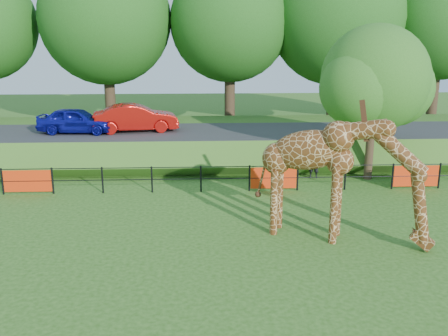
{
  "coord_description": "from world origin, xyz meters",
  "views": [
    {
      "loc": [
        0.02,
        -11.67,
        6.18
      ],
      "look_at": [
        0.77,
        4.2,
        2.0
      ],
      "focal_mm": 40.0,
      "sensor_mm": 36.0,
      "label": 1
    }
  ],
  "objects_px": {
    "giraffe": "(343,180)",
    "car_blue": "(76,120)",
    "tree_east": "(377,83)",
    "visitor": "(314,162)",
    "car_red": "(136,118)"
  },
  "relations": [
    {
      "from": "visitor",
      "to": "tree_east",
      "type": "bearing_deg",
      "value": -174.41
    },
    {
      "from": "giraffe",
      "to": "tree_east",
      "type": "distance_m",
      "value": 7.93
    },
    {
      "from": "car_blue",
      "to": "tree_east",
      "type": "bearing_deg",
      "value": -101.63
    },
    {
      "from": "giraffe",
      "to": "visitor",
      "type": "height_order",
      "value": "giraffe"
    },
    {
      "from": "car_red",
      "to": "visitor",
      "type": "height_order",
      "value": "car_red"
    },
    {
      "from": "giraffe",
      "to": "car_blue",
      "type": "height_order",
      "value": "giraffe"
    },
    {
      "from": "car_red",
      "to": "visitor",
      "type": "bearing_deg",
      "value": -125.89
    },
    {
      "from": "visitor",
      "to": "tree_east",
      "type": "height_order",
      "value": "tree_east"
    },
    {
      "from": "giraffe",
      "to": "tree_east",
      "type": "xyz_separation_m",
      "value": [
        3.25,
        6.86,
        2.32
      ]
    },
    {
      "from": "car_blue",
      "to": "visitor",
      "type": "distance_m",
      "value": 12.12
    },
    {
      "from": "visitor",
      "to": "tree_east",
      "type": "distance_m",
      "value": 4.34
    },
    {
      "from": "car_blue",
      "to": "tree_east",
      "type": "distance_m",
      "value": 14.68
    },
    {
      "from": "visitor",
      "to": "car_red",
      "type": "bearing_deg",
      "value": -15.72
    },
    {
      "from": "car_blue",
      "to": "car_red",
      "type": "relative_size",
      "value": 0.89
    },
    {
      "from": "tree_east",
      "to": "visitor",
      "type": "bearing_deg",
      "value": 174.6
    }
  ]
}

